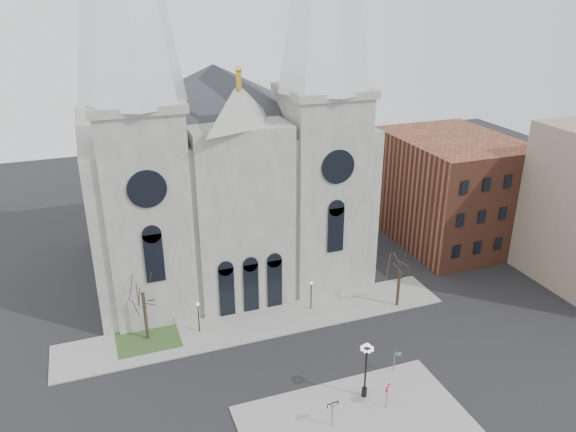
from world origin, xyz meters
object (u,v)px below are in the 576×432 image
object	(u,v)px
stop_sign	(387,390)
globe_lamp	(366,363)
street_name_sign	(395,359)
one_way_sign	(332,409)

from	to	relation	value
stop_sign	globe_lamp	xyz separation A→B (m)	(-1.04, 1.86, 1.58)
stop_sign	street_name_sign	world-z (taller)	stop_sign
street_name_sign	stop_sign	bearing A→B (deg)	-109.90
globe_lamp	one_way_sign	bearing A→B (deg)	-151.40
stop_sign	one_way_sign	bearing A→B (deg)	176.87
globe_lamp	street_name_sign	bearing A→B (deg)	26.21
globe_lamp	one_way_sign	distance (m)	4.82
globe_lamp	street_name_sign	distance (m)	4.97
stop_sign	street_name_sign	size ratio (longest dim) A/B	1.18
stop_sign	globe_lamp	distance (m)	2.65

